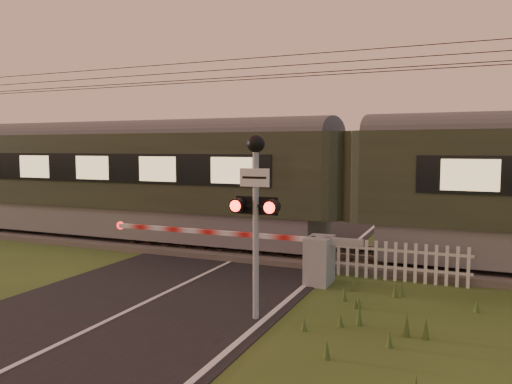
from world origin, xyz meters
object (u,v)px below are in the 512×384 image
at_px(train, 351,184).
at_px(crossing_signal, 256,193).
at_px(boom_gate, 307,256).
at_px(picket_fence, 390,261).

relative_size(train, crossing_signal, 11.84).
distance_m(boom_gate, crossing_signal, 3.47).
bearing_deg(boom_gate, train, 80.89).
distance_m(boom_gate, picket_fence, 2.13).
bearing_deg(train, crossing_signal, -95.59).
height_order(boom_gate, crossing_signal, crossing_signal).
bearing_deg(picket_fence, boom_gate, -152.75).
xyz_separation_m(crossing_signal, picket_fence, (2.00, 3.94, -1.96)).
relative_size(boom_gate, crossing_signal, 1.99).
bearing_deg(crossing_signal, boom_gate, 87.86).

